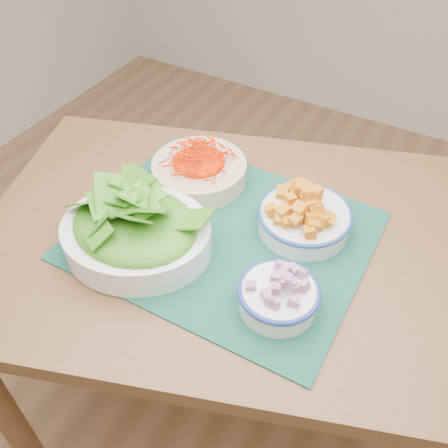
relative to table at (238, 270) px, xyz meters
name	(u,v)px	position (x,y,z in m)	size (l,w,h in m)	color
table	(238,270)	(0.00, 0.00, 0.00)	(1.28, 1.05, 0.75)	brown
placemat	(224,235)	(-0.03, -0.02, 0.11)	(0.57, 0.47, 0.00)	#0C332B
carrot_bowl	(199,166)	(-0.17, 0.11, 0.15)	(0.28, 0.28, 0.08)	beige
squash_bowl	(305,213)	(0.11, 0.08, 0.16)	(0.20, 0.20, 0.10)	silver
lettuce_bowl	(135,227)	(-0.16, -0.14, 0.17)	(0.36, 0.34, 0.13)	white
onion_bowl	(279,293)	(0.15, -0.13, 0.15)	(0.15, 0.15, 0.08)	white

